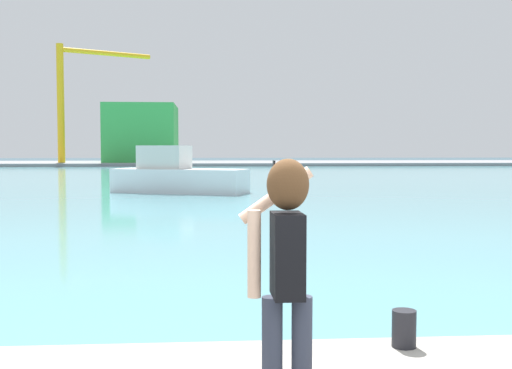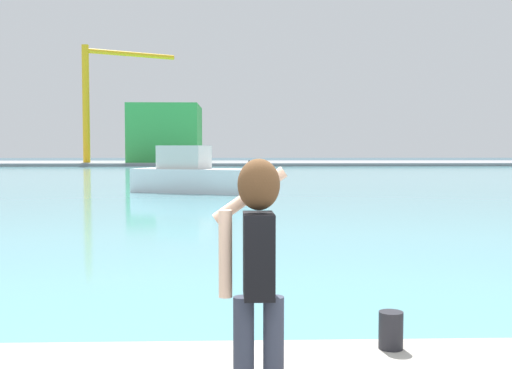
# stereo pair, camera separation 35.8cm
# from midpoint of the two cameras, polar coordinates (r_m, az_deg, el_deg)

# --- Properties ---
(ground_plane) EXTENTS (220.00, 220.00, 0.00)m
(ground_plane) POSITION_cam_midpoint_polar(r_m,az_deg,el_deg) (53.92, -0.97, 0.65)
(ground_plane) COLOR #334751
(harbor_water) EXTENTS (140.00, 100.00, 0.02)m
(harbor_water) POSITION_cam_midpoint_polar(r_m,az_deg,el_deg) (55.91, -1.00, 0.76)
(harbor_water) COLOR #599EA8
(harbor_water) RESTS_ON ground_plane
(far_shore_dock) EXTENTS (140.00, 20.00, 0.43)m
(far_shore_dock) POSITION_cam_midpoint_polar(r_m,az_deg,el_deg) (95.88, -1.38, 1.93)
(far_shore_dock) COLOR gray
(far_shore_dock) RESTS_ON ground_plane
(person_photographer) EXTENTS (0.52, 0.55, 1.74)m
(person_photographer) POSITION_cam_midpoint_polar(r_m,az_deg,el_deg) (4.23, 2.53, -6.82)
(person_photographer) COLOR #2D3342
(person_photographer) RESTS_ON quay_promenade
(harbor_bollard) EXTENTS (0.22, 0.22, 0.34)m
(harbor_bollard) POSITION_cam_midpoint_polar(r_m,az_deg,el_deg) (6.01, 13.75, -12.62)
(harbor_bollard) COLOR black
(harbor_bollard) RESTS_ON quay_promenade
(boat_moored) EXTENTS (7.75, 4.99, 2.60)m
(boat_moored) POSITION_cam_midpoint_polar(r_m,az_deg,el_deg) (35.24, -5.12, 0.78)
(boat_moored) COLOR white
(boat_moored) RESTS_ON harbor_water
(warehouse_left) EXTENTS (10.19, 13.70, 8.53)m
(warehouse_left) POSITION_cam_midpoint_polar(r_m,az_deg,el_deg) (97.69, -7.96, 4.55)
(warehouse_left) COLOR green
(warehouse_left) RESTS_ON far_shore_dock
(port_crane) EXTENTS (12.53, 7.51, 16.72)m
(port_crane) POSITION_cam_midpoint_polar(r_m,az_deg,el_deg) (94.93, -13.82, 8.31)
(port_crane) COLOR yellow
(port_crane) RESTS_ON far_shore_dock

